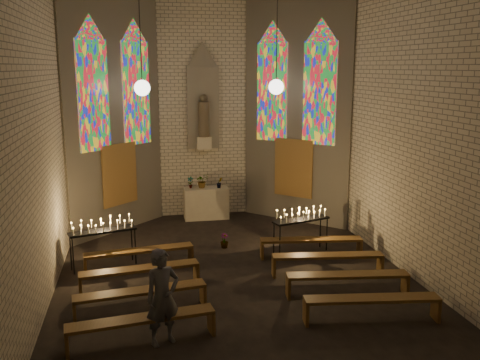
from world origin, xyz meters
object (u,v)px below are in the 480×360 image
altar (206,203)px  aisle_flower_pot (224,241)px  votive_stand_right (301,217)px  visitor (163,297)px  votive_stand_left (102,227)px

altar → aisle_flower_pot: altar is taller
votive_stand_right → visitor: (-3.77, -4.01, -0.11)m
votive_stand_left → visitor: visitor is taller
votive_stand_left → altar: bearing=34.7°
votive_stand_right → visitor: size_ratio=0.92×
votive_stand_right → visitor: visitor is taller
votive_stand_left → visitor: 4.14m
aisle_flower_pot → votive_stand_left: (-3.10, -0.83, 0.80)m
altar → votive_stand_left: (-3.00, -3.77, 0.50)m
altar → votive_stand_left: size_ratio=0.86×
votive_stand_right → visitor: bearing=-149.7°
aisle_flower_pot → votive_stand_left: 3.31m
votive_stand_right → aisle_flower_pot: bearing=141.3°
aisle_flower_pot → votive_stand_right: (1.89, -0.77, 0.78)m
altar → votive_stand_left: bearing=-128.5°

